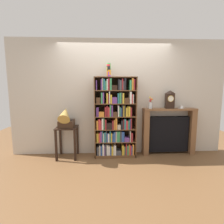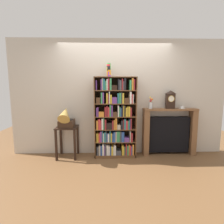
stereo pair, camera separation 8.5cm
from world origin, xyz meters
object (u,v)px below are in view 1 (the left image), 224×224
(mantel_clock, at_px, (170,99))
(teacup_with_saucer, at_px, (181,107))
(cup_stack, at_px, (109,70))
(bookshelf, at_px, (115,120))
(fireplace_mantel, at_px, (168,132))
(side_table_left, at_px, (67,136))
(gramophone, at_px, (66,118))
(flower_vase, at_px, (150,104))

(mantel_clock, relative_size, teacup_with_saucer, 3.02)
(teacup_with_saucer, bearing_deg, cup_stack, -179.42)
(bookshelf, height_order, teacup_with_saucer, bookshelf)
(teacup_with_saucer, bearing_deg, fireplace_mantel, 175.31)
(fireplace_mantel, relative_size, teacup_with_saucer, 9.02)
(side_table_left, xyz_separation_m, fireplace_mantel, (2.30, 0.12, 0.03))
(gramophone, distance_m, mantel_clock, 2.32)
(flower_vase, distance_m, teacup_with_saucer, 0.72)
(fireplace_mantel, bearing_deg, teacup_with_saucer, -4.69)
(bookshelf, xyz_separation_m, side_table_left, (-1.05, -0.04, -0.32))
(mantel_clock, bearing_deg, teacup_with_saucer, 0.52)
(teacup_with_saucer, bearing_deg, side_table_left, -177.70)
(cup_stack, distance_m, teacup_with_saucer, 1.83)
(fireplace_mantel, bearing_deg, flower_vase, -176.78)
(bookshelf, distance_m, side_table_left, 1.10)
(flower_vase, xyz_separation_m, teacup_with_saucer, (0.71, 0.00, -0.08))
(gramophone, relative_size, mantel_clock, 1.29)
(side_table_left, relative_size, flower_vase, 2.58)
(fireplace_mantel, xyz_separation_m, flower_vase, (-0.45, -0.03, 0.65))
(fireplace_mantel, xyz_separation_m, mantel_clock, (-0.01, -0.02, 0.75))
(cup_stack, relative_size, side_table_left, 0.42)
(mantel_clock, xyz_separation_m, flower_vase, (-0.44, -0.00, -0.10))
(cup_stack, distance_m, fireplace_mantel, 1.95)
(fireplace_mantel, height_order, mantel_clock, mantel_clock)
(fireplace_mantel, bearing_deg, mantel_clock, -112.47)
(side_table_left, relative_size, mantel_clock, 1.71)
(bookshelf, bearing_deg, side_table_left, -177.94)
(bookshelf, height_order, side_table_left, bookshelf)
(side_table_left, bearing_deg, cup_stack, 5.38)
(side_table_left, height_order, fireplace_mantel, fireplace_mantel)
(gramophone, bearing_deg, side_table_left, 90.00)
(bookshelf, distance_m, mantel_clock, 1.32)
(bookshelf, bearing_deg, fireplace_mantel, 3.97)
(bookshelf, bearing_deg, gramophone, -173.99)
(side_table_left, bearing_deg, teacup_with_saucer, 2.30)
(cup_stack, relative_size, mantel_clock, 0.71)
(bookshelf, height_order, gramophone, bookshelf)
(bookshelf, relative_size, gramophone, 3.40)
(cup_stack, xyz_separation_m, flower_vase, (0.93, 0.01, -0.73))
(gramophone, xyz_separation_m, mantel_clock, (2.29, 0.17, 0.38))
(cup_stack, height_order, mantel_clock, cup_stack)
(cup_stack, height_order, side_table_left, cup_stack)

